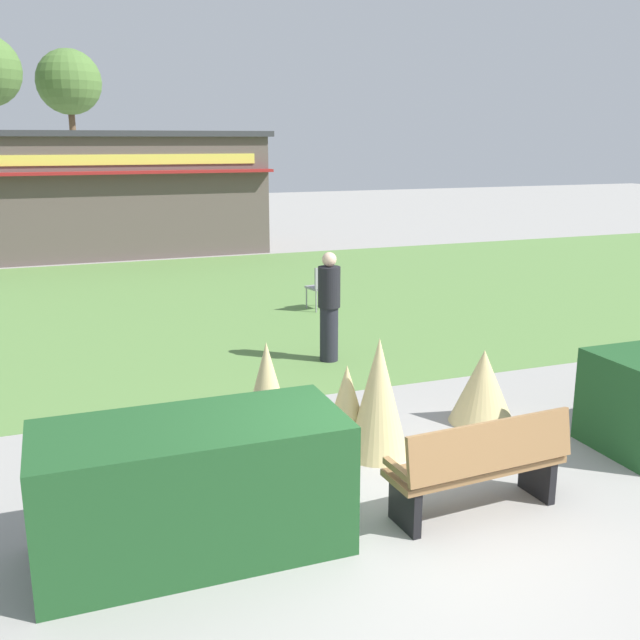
# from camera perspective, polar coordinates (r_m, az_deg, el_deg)

# --- Properties ---
(ground_plane) EXTENTS (80.00, 80.00, 0.00)m
(ground_plane) POSITION_cam_1_polar(r_m,az_deg,el_deg) (6.47, 8.08, -16.94)
(ground_plane) COLOR #999691
(lawn_patch) EXTENTS (36.00, 12.00, 0.01)m
(lawn_patch) POSITION_cam_1_polar(r_m,az_deg,el_deg) (15.13, -9.60, 1.23)
(lawn_patch) COLOR #5B8442
(lawn_patch) RESTS_ON ground_plane
(park_bench) EXTENTS (1.73, 0.63, 0.95)m
(park_bench) POSITION_cam_1_polar(r_m,az_deg,el_deg) (6.75, 12.54, -11.17)
(park_bench) COLOR olive
(park_bench) RESTS_ON ground_plane
(hedge_left) EXTENTS (2.49, 1.10, 1.12)m
(hedge_left) POSITION_cam_1_polar(r_m,az_deg,el_deg) (6.12, -10.00, -12.96)
(hedge_left) COLOR #1E4C23
(hedge_left) RESTS_ON ground_plane
(ornamental_grass_behind_left) EXTENTS (0.67, 0.67, 1.32)m
(ornamental_grass_behind_left) POSITION_cam_1_polar(r_m,az_deg,el_deg) (7.73, 4.65, -6.13)
(ornamental_grass_behind_left) COLOR #D1BC7F
(ornamental_grass_behind_left) RESTS_ON ground_plane
(ornamental_grass_behind_right) EXTENTS (0.79, 0.79, 0.90)m
(ornamental_grass_behind_right) POSITION_cam_1_polar(r_m,az_deg,el_deg) (8.88, 12.76, -5.13)
(ornamental_grass_behind_right) COLOR #D1BC7F
(ornamental_grass_behind_right) RESTS_ON ground_plane
(ornamental_grass_behind_center) EXTENTS (0.57, 0.57, 0.96)m
(ornamental_grass_behind_center) POSITION_cam_1_polar(r_m,az_deg,el_deg) (7.93, 2.13, -6.90)
(ornamental_grass_behind_center) COLOR #D1BC7F
(ornamental_grass_behind_center) RESTS_ON ground_plane
(ornamental_grass_behind_far) EXTENTS (0.66, 0.66, 1.24)m
(ornamental_grass_behind_far) POSITION_cam_1_polar(r_m,az_deg,el_deg) (7.84, -4.21, -6.11)
(ornamental_grass_behind_far) COLOR #D1BC7F
(ornamental_grass_behind_far) RESTS_ON ground_plane
(food_kiosk) EXTENTS (8.88, 4.11, 3.56)m
(food_kiosk) POSITION_cam_1_polar(r_m,az_deg,el_deg) (22.65, -16.02, 9.69)
(food_kiosk) COLOR #594C47
(food_kiosk) RESTS_ON ground_plane
(cafe_chair_east) EXTENTS (0.51, 0.51, 0.89)m
(cafe_chair_east) POSITION_cam_1_polar(r_m,az_deg,el_deg) (14.31, 0.14, 2.83)
(cafe_chair_east) COLOR gray
(cafe_chair_east) RESTS_ON ground_plane
(person_strolling) EXTENTS (0.34, 0.34, 1.69)m
(person_strolling) POSITION_cam_1_polar(r_m,az_deg,el_deg) (10.94, 0.72, 1.09)
(person_strolling) COLOR #23232D
(person_strolling) RESTS_ON ground_plane
(parked_car_west_slot) EXTENTS (4.22, 2.10, 1.20)m
(parked_car_west_slot) POSITION_cam_1_polar(r_m,az_deg,el_deg) (28.82, -20.07, 7.92)
(parked_car_west_slot) COLOR #B7BABF
(parked_car_west_slot) RESTS_ON ground_plane
(tree_center_bg) EXTENTS (2.80, 2.80, 7.16)m
(tree_center_bg) POSITION_cam_1_polar(r_m,az_deg,el_deg) (34.90, -19.24, 17.27)
(tree_center_bg) COLOR brown
(tree_center_bg) RESTS_ON ground_plane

